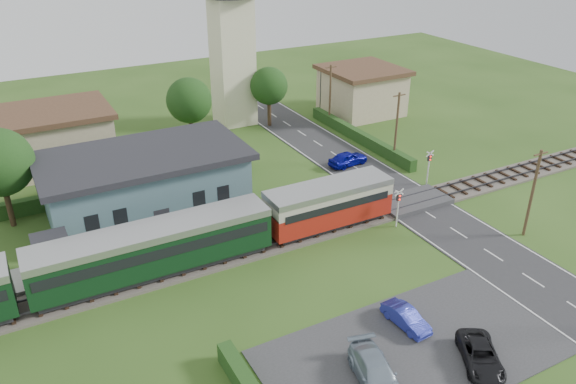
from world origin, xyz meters
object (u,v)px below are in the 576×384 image
car_on_road (348,158)px  house_east (362,90)px  station_building (146,183)px  crossing_signal_near (398,202)px  car_park_blue (406,318)px  car_park_silver (376,373)px  train (105,261)px  pedestrian_near (263,212)px  church_tower (231,33)px  pedestrian_far (106,243)px  car_park_dark (481,356)px  house_west (54,137)px  crossing_signal_far (429,163)px  equipment_hut (52,254)px

car_on_road → house_east: bearing=-46.2°
station_building → crossing_signal_near: bearing=-34.8°
car_park_blue → car_park_silver: 5.20m
train → pedestrian_near: 12.71m
church_tower → pedestrian_far: church_tower is taller
car_park_dark → house_west: bearing=141.8°
crossing_signal_near → crossing_signal_far: (7.20, 4.80, 0.00)m
crossing_signal_near → car_park_blue: (-6.89, -9.67, -1.51)m
crossing_signal_near → pedestrian_far: size_ratio=1.84×
house_west → pedestrian_near: (12.23, -20.41, -1.50)m
station_building → car_park_silver: 24.61m
house_west → train: bearing=-90.4°
car_park_silver → equipment_hut: bearing=140.1°
train → car_park_silver: 18.28m
car_on_road → pedestrian_near: (-12.39, -6.67, 0.55)m
station_building → church_tower: church_tower is taller
train → car_park_blue: train is taller
station_building → car_park_blue: size_ratio=4.76×
equipment_hut → car_park_blue: equipment_hut is taller
church_tower → crossing_signal_near: (1.40, -28.41, -8.08)m
crossing_signal_far → car_park_dark: size_ratio=0.80×
house_west → car_on_road: bearing=-29.2°
church_tower → car_park_silver: size_ratio=3.78×
church_tower → pedestrian_far: (-19.49, -22.40, -8.89)m
house_west → pedestrian_far: size_ratio=6.07×
pedestrian_near → pedestrian_far: 11.76m
house_east → pedestrian_near: (-22.77, -19.41, -1.51)m
house_east → crossing_signal_near: size_ratio=2.69×
car_park_blue → crossing_signal_near: bearing=50.4°
car_on_road → car_park_dark: 27.15m
house_east → car_park_dark: 42.97m
car_park_blue → house_west: bearing=108.4°
crossing_signal_far → station_building: bearing=164.4°
house_west → equipment_hut: bearing=-98.6°
equipment_hut → church_tower: church_tower is taller
train → church_tower: bearing=52.2°
car_park_blue → car_park_dark: (1.53, -4.42, 0.01)m
equipment_hut → pedestrian_far: size_ratio=1.43×
station_building → crossing_signal_far: station_building is taller
church_tower → pedestrian_near: size_ratio=10.47×
car_park_dark → crossing_signal_far: bearing=86.0°
car_park_blue → pedestrian_near: (-2.28, 14.67, 0.66)m
pedestrian_near → house_west: bearing=-60.6°
church_tower → car_park_blue: church_tower is taller
crossing_signal_far → train: bearing=-175.2°
train → crossing_signal_far: train is taller
crossing_signal_near → car_on_road: bearing=74.6°
station_building → train: (-5.18, -8.99, -0.52)m
station_building → pedestrian_near: 9.76m
station_building → church_tower: (15.00, 17.01, 7.53)m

